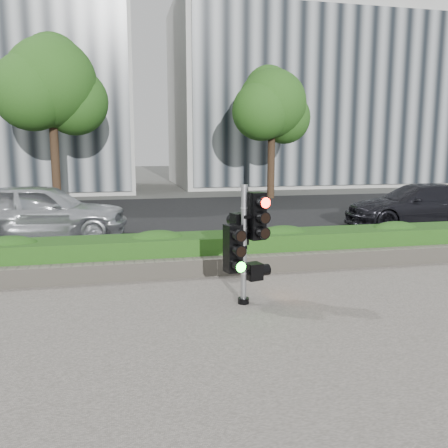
# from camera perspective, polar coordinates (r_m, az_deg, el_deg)

# --- Properties ---
(ground) EXTENTS (120.00, 120.00, 0.00)m
(ground) POSITION_cam_1_polar(r_m,az_deg,el_deg) (7.65, 2.82, -9.89)
(ground) COLOR #51514C
(ground) RESTS_ON ground
(sidewalk) EXTENTS (16.00, 11.00, 0.03)m
(sidewalk) POSITION_cam_1_polar(r_m,az_deg,el_deg) (5.46, 10.20, -17.97)
(sidewalk) COLOR #9E9389
(sidewalk) RESTS_ON ground
(road) EXTENTS (60.00, 13.00, 0.02)m
(road) POSITION_cam_1_polar(r_m,az_deg,el_deg) (17.25, -6.08, 0.81)
(road) COLOR black
(road) RESTS_ON ground
(curb) EXTENTS (60.00, 0.25, 0.12)m
(curb) POSITION_cam_1_polar(r_m,az_deg,el_deg) (10.58, -1.75, -4.15)
(curb) COLOR gray
(curb) RESTS_ON ground
(stone_wall) EXTENTS (12.00, 0.32, 0.34)m
(stone_wall) POSITION_cam_1_polar(r_m,az_deg,el_deg) (9.36, -0.29, -5.04)
(stone_wall) COLOR gray
(stone_wall) RESTS_ON sidewalk
(hedge) EXTENTS (12.00, 1.00, 0.68)m
(hedge) POSITION_cam_1_polar(r_m,az_deg,el_deg) (9.94, -1.09, -3.19)
(hedge) COLOR #3F902C
(hedge) RESTS_ON sidewalk
(building_right) EXTENTS (18.00, 10.00, 12.00)m
(building_right) POSITION_cam_1_polar(r_m,az_deg,el_deg) (34.66, 9.63, 14.82)
(building_right) COLOR #B7B7B2
(building_right) RESTS_ON ground
(tree_left) EXTENTS (4.61, 4.03, 7.34)m
(tree_left) POSITION_cam_1_polar(r_m,az_deg,el_deg) (21.82, -20.11, 15.31)
(tree_left) COLOR black
(tree_left) RESTS_ON ground
(tree_right) EXTENTS (4.10, 3.58, 6.53)m
(tree_right) POSITION_cam_1_polar(r_m,az_deg,el_deg) (23.79, 5.72, 13.89)
(tree_right) COLOR black
(tree_right) RESTS_ON ground
(traffic_signal) EXTENTS (0.69, 0.57, 1.91)m
(traffic_signal) POSITION_cam_1_polar(r_m,az_deg,el_deg) (7.47, 2.48, -1.74)
(traffic_signal) COLOR black
(traffic_signal) RESTS_ON sidewalk
(car_silver) EXTENTS (4.70, 2.21, 1.55)m
(car_silver) POSITION_cam_1_polar(r_m,az_deg,el_deg) (13.83, -21.13, 1.48)
(car_silver) COLOR silver
(car_silver) RESTS_ON road
(car_dark) EXTENTS (4.73, 2.16, 1.34)m
(car_dark) POSITION_cam_1_polar(r_m,az_deg,el_deg) (16.30, 22.22, 2.11)
(car_dark) COLOR black
(car_dark) RESTS_ON road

